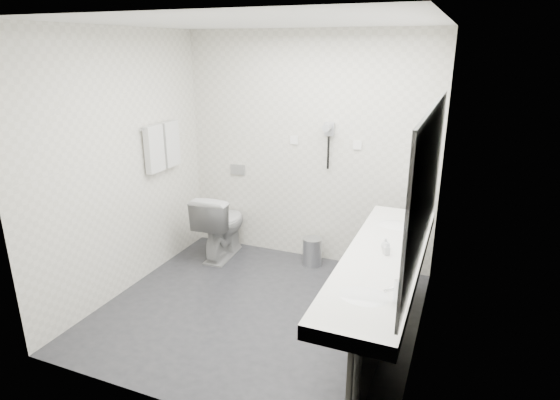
% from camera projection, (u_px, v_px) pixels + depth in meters
% --- Properties ---
extents(floor, '(2.80, 2.80, 0.00)m').
position_uv_depth(floor, '(259.00, 310.00, 4.31)').
color(floor, '#28282D').
rests_on(floor, ground).
extents(ceiling, '(2.80, 2.80, 0.00)m').
position_uv_depth(ceiling, '(254.00, 22.00, 3.52)').
color(ceiling, white).
rests_on(ceiling, wall_back).
extents(wall_back, '(2.80, 0.00, 2.80)m').
position_uv_depth(wall_back, '(307.00, 150.00, 5.05)').
color(wall_back, silver).
rests_on(wall_back, floor).
extents(wall_front, '(2.80, 0.00, 2.80)m').
position_uv_depth(wall_front, '(165.00, 236.00, 2.77)').
color(wall_front, silver).
rests_on(wall_front, floor).
extents(wall_left, '(0.00, 2.60, 2.60)m').
position_uv_depth(wall_left, '(123.00, 165.00, 4.42)').
color(wall_left, silver).
rests_on(wall_left, floor).
extents(wall_right, '(0.00, 2.60, 2.60)m').
position_uv_depth(wall_right, '(430.00, 200.00, 3.41)').
color(wall_right, silver).
rests_on(wall_right, floor).
extents(vanity_counter, '(0.55, 2.20, 0.10)m').
position_uv_depth(vanity_counter, '(383.00, 261.00, 3.47)').
color(vanity_counter, white).
rests_on(vanity_counter, floor).
extents(vanity_panel, '(0.03, 2.15, 0.75)m').
position_uv_depth(vanity_panel, '(382.00, 311.00, 3.60)').
color(vanity_panel, gray).
rests_on(vanity_panel, floor).
extents(vanity_post_far, '(0.06, 0.06, 0.75)m').
position_uv_depth(vanity_post_far, '(405.00, 258.00, 4.50)').
color(vanity_post_far, silver).
rests_on(vanity_post_far, floor).
extents(mirror, '(0.02, 2.20, 1.05)m').
position_uv_depth(mirror, '(428.00, 181.00, 3.17)').
color(mirror, '#B2BCC6').
rests_on(mirror, wall_right).
extents(basin_near, '(0.40, 0.31, 0.05)m').
position_uv_depth(basin_near, '(364.00, 298.00, 2.89)').
color(basin_near, white).
rests_on(basin_near, vanity_counter).
extents(basin_far, '(0.40, 0.31, 0.05)m').
position_uv_depth(basin_far, '(397.00, 227.00, 4.03)').
color(basin_far, white).
rests_on(basin_far, vanity_counter).
extents(faucet_near, '(0.04, 0.04, 0.15)m').
position_uv_depth(faucet_near, '(397.00, 292.00, 2.79)').
color(faucet_near, silver).
rests_on(faucet_near, vanity_counter).
extents(faucet_far, '(0.04, 0.04, 0.15)m').
position_uv_depth(faucet_far, '(421.00, 220.00, 3.93)').
color(faucet_far, silver).
rests_on(faucet_far, vanity_counter).
extents(soap_bottle_a, '(0.06, 0.06, 0.09)m').
position_uv_depth(soap_bottle_a, '(387.00, 249.00, 3.45)').
color(soap_bottle_a, white).
rests_on(soap_bottle_a, vanity_counter).
extents(soap_bottle_b, '(0.10, 0.10, 0.09)m').
position_uv_depth(soap_bottle_b, '(386.00, 244.00, 3.54)').
color(soap_bottle_b, white).
rests_on(soap_bottle_b, vanity_counter).
extents(soap_bottle_c, '(0.07, 0.07, 0.13)m').
position_uv_depth(soap_bottle_c, '(407.00, 254.00, 3.31)').
color(soap_bottle_c, white).
rests_on(soap_bottle_c, vanity_counter).
extents(glass_left, '(0.07, 0.07, 0.12)m').
position_uv_depth(glass_left, '(409.00, 241.00, 3.55)').
color(glass_left, silver).
rests_on(glass_left, vanity_counter).
extents(toilet, '(0.48, 0.78, 0.76)m').
position_uv_depth(toilet, '(221.00, 225.00, 5.32)').
color(toilet, white).
rests_on(toilet, floor).
extents(flush_plate, '(0.18, 0.02, 0.12)m').
position_uv_depth(flush_plate, '(238.00, 170.00, 5.44)').
color(flush_plate, '#B2B5BA').
rests_on(flush_plate, wall_back).
extents(pedal_bin, '(0.23, 0.23, 0.30)m').
position_uv_depth(pedal_bin, '(312.00, 252.00, 5.16)').
color(pedal_bin, '#B2B5BA').
rests_on(pedal_bin, floor).
extents(bin_lid, '(0.21, 0.21, 0.02)m').
position_uv_depth(bin_lid, '(313.00, 239.00, 5.11)').
color(bin_lid, '#B2B5BA').
rests_on(bin_lid, pedal_bin).
extents(towel_rail, '(0.02, 0.62, 0.02)m').
position_uv_depth(towel_rail, '(160.00, 125.00, 4.79)').
color(towel_rail, silver).
rests_on(towel_rail, wall_left).
extents(towel_near, '(0.07, 0.24, 0.48)m').
position_uv_depth(towel_near, '(154.00, 149.00, 4.73)').
color(towel_near, silver).
rests_on(towel_near, towel_rail).
extents(towel_far, '(0.07, 0.24, 0.48)m').
position_uv_depth(towel_far, '(170.00, 144.00, 4.97)').
color(towel_far, silver).
rests_on(towel_far, towel_rail).
extents(dryer_cradle, '(0.10, 0.04, 0.14)m').
position_uv_depth(dryer_cradle, '(329.00, 129.00, 4.86)').
color(dryer_cradle, '#9C9DA1').
rests_on(dryer_cradle, wall_back).
extents(dryer_barrel, '(0.08, 0.14, 0.08)m').
position_uv_depth(dryer_barrel, '(328.00, 127.00, 4.79)').
color(dryer_barrel, '#9C9DA1').
rests_on(dryer_barrel, dryer_cradle).
extents(dryer_cord, '(0.02, 0.02, 0.35)m').
position_uv_depth(dryer_cord, '(328.00, 153.00, 4.92)').
color(dryer_cord, black).
rests_on(dryer_cord, dryer_cradle).
extents(switch_plate_a, '(0.09, 0.02, 0.09)m').
position_uv_depth(switch_plate_a, '(294.00, 140.00, 5.06)').
color(switch_plate_a, white).
rests_on(switch_plate_a, wall_back).
extents(switch_plate_b, '(0.09, 0.02, 0.09)m').
position_uv_depth(switch_plate_b, '(357.00, 145.00, 4.81)').
color(switch_plate_b, white).
rests_on(switch_plate_b, wall_back).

